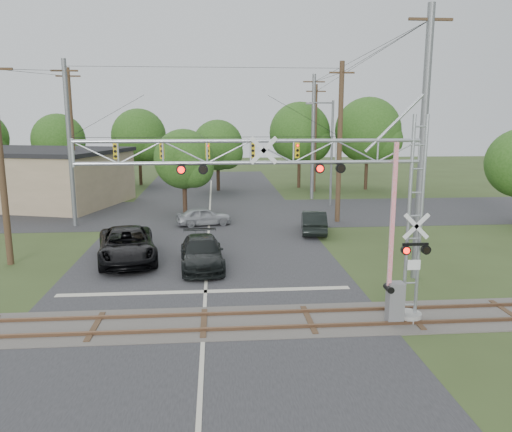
{
  "coord_description": "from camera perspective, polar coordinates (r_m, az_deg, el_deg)",
  "views": [
    {
      "loc": [
        0.53,
        -15.68,
        7.64
      ],
      "look_at": [
        2.42,
        7.5,
        3.02
      ],
      "focal_mm": 35.0,
      "sensor_mm": 36.0,
      "label": 1
    }
  ],
  "objects": [
    {
      "name": "streetlight",
      "position": [
        43.37,
        8.42,
        7.69
      ],
      "size": [
        2.4,
        0.25,
        9.01
      ],
      "color": "slate",
      "rests_on": "ground"
    },
    {
      "name": "crossing_gantry",
      "position": [
        17.91,
        6.97,
        2.2
      ],
      "size": [
        12.64,
        0.99,
        7.74
      ],
      "color": "gray",
      "rests_on": "ground"
    },
    {
      "name": "pickup_black",
      "position": [
        27.72,
        -14.53,
        -3.24
      ],
      "size": [
        4.08,
        6.78,
        1.76
      ],
      "primitive_type": "imported",
      "rotation": [
        0.0,
        0.0,
        0.19
      ],
      "color": "black",
      "rests_on": "ground"
    },
    {
      "name": "commercial_building",
      "position": [
        50.26,
        -26.88,
        4.11
      ],
      "size": [
        22.99,
        16.09,
        4.88
      ],
      "rotation": [
        0.0,
        0.0,
        -0.29
      ],
      "color": "#988465",
      "rests_on": "ground"
    },
    {
      "name": "railroad_track",
      "position": [
        19.26,
        -5.98,
        -12.09
      ],
      "size": [
        90.0,
        3.2,
        0.17
      ],
      "color": "#4F4A44",
      "rests_on": "ground"
    },
    {
      "name": "treeline",
      "position": [
        52.11,
        -4.86,
        8.83
      ],
      "size": [
        51.99,
        29.52,
        9.72
      ],
      "color": "#342317",
      "rests_on": "ground"
    },
    {
      "name": "road_main",
      "position": [
        26.8,
        -5.62,
        -5.35
      ],
      "size": [
        14.0,
        90.0,
        0.02
      ],
      "primitive_type": "cube",
      "color": "#29292B",
      "rests_on": "ground"
    },
    {
      "name": "traffic_signal_span",
      "position": [
        35.74,
        -4.04,
        8.08
      ],
      "size": [
        19.34,
        0.36,
        11.5
      ],
      "color": "slate",
      "rests_on": "ground"
    },
    {
      "name": "car_dark",
      "position": [
        25.98,
        -6.22,
        -4.16
      ],
      "size": [
        2.51,
        5.43,
        1.54
      ],
      "primitive_type": "imported",
      "rotation": [
        0.0,
        0.0,
        0.07
      ],
      "color": "black",
      "rests_on": "ground"
    },
    {
      "name": "road_cross",
      "position": [
        40.41,
        -5.33,
        0.32
      ],
      "size": [
        90.0,
        12.0,
        0.02
      ],
      "primitive_type": "cube",
      "color": "#29292B",
      "rests_on": "ground"
    },
    {
      "name": "sedan_silver",
      "position": [
        35.94,
        -5.99,
        -0.01
      ],
      "size": [
        4.12,
        2.35,
        1.32
      ],
      "primitive_type": "imported",
      "rotation": [
        0.0,
        0.0,
        1.78
      ],
      "color": "#93969A",
      "rests_on": "ground"
    },
    {
      "name": "utility_poles",
      "position": [
        37.76,
        -2.6,
        8.52
      ],
      "size": [
        24.24,
        28.87,
        12.55
      ],
      "color": "#45351F",
      "rests_on": "ground"
    },
    {
      "name": "ground",
      "position": [
        17.45,
        -6.12,
        -14.79
      ],
      "size": [
        160.0,
        160.0,
        0.0
      ],
      "primitive_type": "plane",
      "color": "#34431F",
      "rests_on": "ground"
    },
    {
      "name": "suv_dark",
      "position": [
        33.69,
        6.6,
        -0.64
      ],
      "size": [
        2.22,
        4.71,
        1.49
      ],
      "primitive_type": "imported",
      "rotation": [
        0.0,
        0.0,
        3.0
      ],
      "color": "black",
      "rests_on": "ground"
    }
  ]
}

